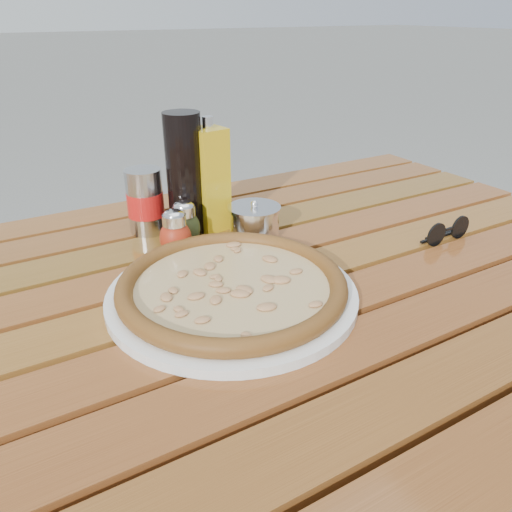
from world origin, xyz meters
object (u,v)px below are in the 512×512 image
olive_oil_cruet (210,179)px  parmesan_tin (254,221)px  dark_bottle (185,175)px  table (262,319)px  oregano_shaker (185,224)px  pizza (232,285)px  sunglasses (447,232)px  soda_can (145,202)px  plate (232,294)px  pepper_shaker (175,233)px

olive_oil_cruet → parmesan_tin: olive_oil_cruet is taller
dark_bottle → table: bearing=-83.7°
oregano_shaker → parmesan_tin: oregano_shaker is taller
pizza → oregano_shaker: (0.02, 0.21, 0.02)m
sunglasses → table: bearing=171.5°
olive_oil_cruet → sunglasses: 0.44m
oregano_shaker → sunglasses: size_ratio=0.75×
soda_can → parmesan_tin: 0.20m
soda_can → sunglasses: bearing=-34.4°
sunglasses → olive_oil_cruet: bearing=140.9°
table → dark_bottle: size_ratio=6.36×
plate → parmesan_tin: (0.14, 0.17, 0.02)m
plate → pepper_shaker: 0.18m
pepper_shaker → sunglasses: (0.45, -0.19, -0.02)m
soda_can → olive_oil_cruet: size_ratio=0.57×
table → pepper_shaker: bearing=119.0°
dark_bottle → parmesan_tin: dark_bottle is taller
table → pepper_shaker: 0.20m
table → olive_oil_cruet: size_ratio=6.67×
pepper_shaker → soda_can: bearing=94.4°
parmesan_tin → oregano_shaker: bearing=163.4°
table → oregano_shaker: size_ratio=17.07×
soda_can → parmesan_tin: soda_can is taller
parmesan_tin → pepper_shaker: bearing=177.9°
table → pepper_shaker: (-0.08, 0.15, 0.11)m
parmesan_tin → sunglasses: parmesan_tin is taller
pepper_shaker → olive_oil_cruet: bearing=35.0°
olive_oil_cruet → parmesan_tin: (0.05, -0.08, -0.07)m
plate → oregano_shaker: size_ratio=4.39×
dark_bottle → sunglasses: (0.39, -0.27, -0.09)m
oregano_shaker → soda_can: 0.10m
table → parmesan_tin: 0.19m
pizza → plate: bearing=135.0°
table → dark_bottle: dark_bottle is taller
soda_can → olive_oil_cruet: (0.11, -0.05, 0.04)m
table → plate: plate is taller
pizza → dark_bottle: (0.04, 0.26, 0.09)m
dark_bottle → soda_can: dark_bottle is taller
pepper_shaker → parmesan_tin: 0.15m
plate → oregano_shaker: oregano_shaker is taller
dark_bottle → parmesan_tin: 0.15m
table → soda_can: (-0.09, 0.27, 0.13)m
pepper_shaker → dark_bottle: dark_bottle is taller
plate → sunglasses: 0.43m
oregano_shaker → olive_oil_cruet: olive_oil_cruet is taller
pizza → soda_can: soda_can is taller
plate → pizza: (0.00, -0.00, 0.02)m
dark_bottle → oregano_shaker: bearing=-117.7°
pizza → dark_bottle: size_ratio=2.04×
table → soda_can: size_ratio=11.67×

